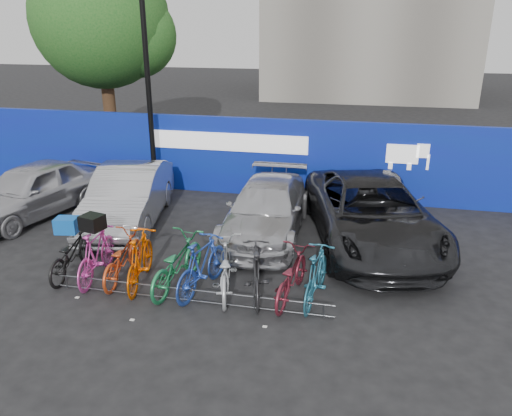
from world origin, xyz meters
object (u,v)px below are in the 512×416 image
(car_0, at_px, (32,190))
(bike_7, at_px, (256,272))
(tree, at_px, (107,22))
(car_3, at_px, (371,213))
(bike_4, at_px, (177,263))
(bike_9, at_px, (316,276))
(lamppost, at_px, (148,88))
(car_2, at_px, (266,209))
(bike_5, at_px, (202,265))
(bike_rack, at_px, (188,295))
(bike_2, at_px, (122,257))
(bike_1, at_px, (96,254))
(bike_0, at_px, (71,253))
(car_1, at_px, (128,196))
(bike_8, at_px, (291,276))
(bike_3, at_px, (140,259))
(bike_6, at_px, (224,268))

(car_0, xyz_separation_m, bike_7, (6.98, -3.03, -0.20))
(tree, relative_size, car_3, 1.37)
(bike_4, xyz_separation_m, bike_9, (2.80, 0.05, 0.01))
(car_0, bearing_deg, bike_9, -5.98)
(tree, height_order, car_3, tree)
(lamppost, relative_size, car_2, 1.34)
(lamppost, xyz_separation_m, bike_5, (3.33, -5.52, -2.70))
(bike_rack, bearing_deg, bike_2, 159.05)
(bike_2, bearing_deg, tree, -65.37)
(bike_1, relative_size, bike_2, 1.00)
(tree, xyz_separation_m, bike_4, (6.35, -10.12, -4.54))
(bike_2, relative_size, bike_5, 0.97)
(bike_0, xyz_separation_m, bike_9, (5.20, -0.01, 0.06))
(bike_2, height_order, bike_7, bike_7)
(car_1, relative_size, bike_8, 2.46)
(bike_3, bearing_deg, car_2, -132.05)
(bike_0, bearing_deg, car_0, -48.34)
(lamppost, relative_size, bike_2, 3.31)
(bike_1, bearing_deg, car_2, -139.85)
(bike_4, bearing_deg, car_2, -103.83)
(bike_5, bearing_deg, bike_0, 10.50)
(bike_rack, height_order, bike_8, bike_8)
(bike_rack, xyz_separation_m, bike_3, (-1.19, 0.49, 0.40))
(car_0, xyz_separation_m, car_3, (9.14, 0.04, 0.05))
(bike_1, xyz_separation_m, bike_5, (2.32, -0.05, 0.01))
(car_0, bearing_deg, bike_0, -31.00)
(lamppost, bearing_deg, car_3, -20.37)
(bike_9, bearing_deg, car_0, -12.10)
(bike_2, bearing_deg, lamppost, -76.39)
(car_0, height_order, bike_4, car_0)
(tree, relative_size, bike_4, 3.85)
(tree, xyz_separation_m, bike_3, (5.59, -10.17, -4.51))
(lamppost, bearing_deg, car_1, -82.97)
(bike_5, distance_m, bike_8, 1.77)
(bike_2, bearing_deg, car_0, -37.53)
(bike_1, distance_m, bike_5, 2.32)
(bike_6, bearing_deg, car_1, -55.37)
(car_3, height_order, bike_0, car_3)
(bike_9, bearing_deg, bike_7, 13.11)
(car_3, bearing_deg, bike_9, -122.50)
(car_2, relative_size, bike_6, 2.31)
(bike_rack, height_order, car_2, car_2)
(bike_3, bearing_deg, bike_1, -11.91)
(car_1, relative_size, bike_2, 2.49)
(bike_7, distance_m, bike_8, 0.67)
(car_2, bearing_deg, bike_8, -71.24)
(bike_5, bearing_deg, car_0, -14.43)
(bike_6, bearing_deg, bike_7, 159.33)
(car_0, bearing_deg, bike_rack, -17.61)
(car_2, height_order, bike_5, car_2)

